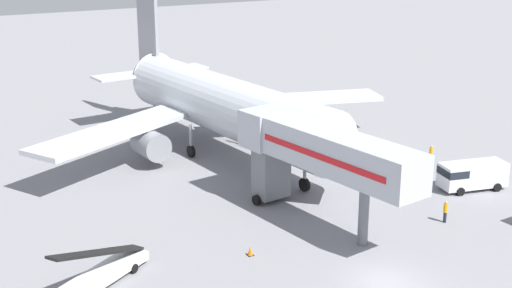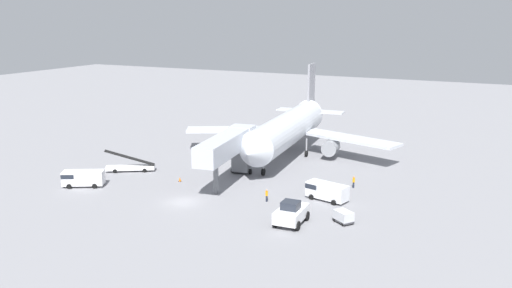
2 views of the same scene
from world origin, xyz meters
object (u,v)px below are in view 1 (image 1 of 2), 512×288
object	(u,v)px
ground_crew_worker_foreground	(445,211)
ground_crew_worker_midground	(431,154)
service_van_rear_right	(471,174)
safety_cone_alpha	(250,251)
airplane_at_gate	(221,105)
belt_loader_truck	(100,273)
jet_bridge	(315,151)

from	to	relation	value
ground_crew_worker_foreground	ground_crew_worker_midground	distance (m)	13.40
ground_crew_worker_foreground	service_van_rear_right	bearing A→B (deg)	30.75
ground_crew_worker_foreground	safety_cone_alpha	size ratio (longest dim) A/B	2.58
airplane_at_gate	ground_crew_worker_foreground	distance (m)	23.87
airplane_at_gate	service_van_rear_right	distance (m)	23.11
ground_crew_worker_foreground	safety_cone_alpha	distance (m)	15.06
belt_loader_truck	safety_cone_alpha	size ratio (longest dim) A/B	11.17
jet_bridge	ground_crew_worker_midground	distance (m)	18.03
airplane_at_gate	ground_crew_worker_foreground	size ratio (longest dim) A/B	22.85
safety_cone_alpha	ground_crew_worker_foreground	bearing A→B (deg)	-9.05
airplane_at_gate	ground_crew_worker_midground	size ratio (longest dim) A/B	22.13
service_van_rear_right	ground_crew_worker_midground	size ratio (longest dim) A/B	3.39
safety_cone_alpha	service_van_rear_right	bearing A→B (deg)	4.18
airplane_at_gate	belt_loader_truck	bearing A→B (deg)	-133.14
jet_bridge	ground_crew_worker_foreground	distance (m)	10.52
belt_loader_truck	service_van_rear_right	world-z (taller)	belt_loader_truck
safety_cone_alpha	jet_bridge	bearing A→B (deg)	20.80
belt_loader_truck	airplane_at_gate	bearing A→B (deg)	46.86
service_van_rear_right	ground_crew_worker_foreground	bearing A→B (deg)	-149.25
ground_crew_worker_foreground	belt_loader_truck	bearing A→B (deg)	172.19
ground_crew_worker_foreground	ground_crew_worker_midground	size ratio (longest dim) A/B	0.97
airplane_at_gate	service_van_rear_right	xyz separation A→B (m)	(13.14, -18.70, -3.43)
service_van_rear_right	jet_bridge	bearing A→B (deg)	176.20
jet_bridge	safety_cone_alpha	distance (m)	8.78
ground_crew_worker_midground	airplane_at_gate	bearing A→B (deg)	140.77
belt_loader_truck	jet_bridge	bearing A→B (deg)	5.38
jet_bridge	safety_cone_alpha	xyz separation A→B (m)	(-6.71, -2.55, -5.05)
service_van_rear_right	safety_cone_alpha	size ratio (longest dim) A/B	9.03
ground_crew_worker_midground	jet_bridge	bearing A→B (deg)	-161.63
jet_bridge	service_van_rear_right	size ratio (longest dim) A/B	2.84
belt_loader_truck	ground_crew_worker_midground	bearing A→B (deg)	12.06
belt_loader_truck	safety_cone_alpha	world-z (taller)	belt_loader_truck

